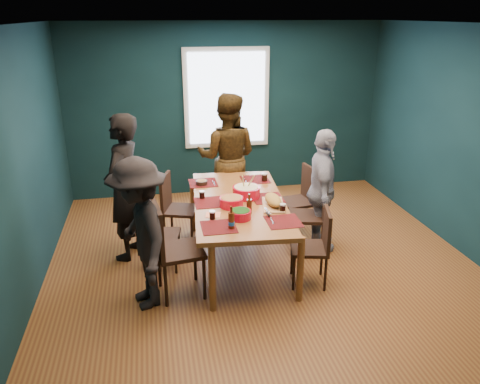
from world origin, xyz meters
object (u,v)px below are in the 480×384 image
(dining_table, at_px, (239,206))
(chair_left_mid, at_px, (155,229))
(chair_right_near, at_px, (317,242))
(bowl_dumpling, at_px, (246,191))
(bowl_herbs, at_px, (240,214))
(bowl_salad, at_px, (232,202))
(chair_left_far, at_px, (174,203))
(person_right, at_px, (322,191))
(chair_right_far, at_px, (303,195))
(chair_right_mid, at_px, (314,210))
(person_far_left, at_px, (124,188))
(chair_left_near, at_px, (170,244))
(person_near_left, at_px, (140,235))
(cutting_board, at_px, (273,201))
(person_back, at_px, (227,157))

(dining_table, xyz_separation_m, chair_left_mid, (-0.97, 0.05, -0.22))
(dining_table, bearing_deg, chair_right_near, -36.66)
(bowl_dumpling, distance_m, bowl_herbs, 0.62)
(bowl_salad, bearing_deg, chair_left_far, 125.85)
(chair_right_near, distance_m, person_right, 0.90)
(chair_right_far, distance_m, chair_right_mid, 0.54)
(chair_right_mid, bearing_deg, bowl_dumpling, -165.21)
(chair_left_far, height_order, chair_right_mid, chair_right_mid)
(chair_right_mid, bearing_deg, bowl_herbs, -136.26)
(chair_left_mid, height_order, chair_right_mid, chair_right_mid)
(person_far_left, distance_m, person_right, 2.38)
(person_right, bearing_deg, person_far_left, 98.84)
(chair_left_near, relative_size, person_near_left, 0.66)
(chair_right_mid, bearing_deg, chair_left_near, -145.52)
(chair_right_far, distance_m, bowl_salad, 1.40)
(dining_table, xyz_separation_m, bowl_dumpling, (0.10, 0.09, 0.15))
(chair_left_mid, xyz_separation_m, person_far_left, (-0.33, 0.36, 0.39))
(chair_left_near, relative_size, chair_right_mid, 1.11)
(chair_left_near, distance_m, person_near_left, 0.35)
(bowl_herbs, bearing_deg, cutting_board, 32.84)
(chair_left_far, xyz_separation_m, bowl_salad, (0.60, -0.84, 0.31))
(chair_left_far, relative_size, person_right, 0.59)
(person_near_left, bearing_deg, bowl_dumpling, 108.06)
(bowl_herbs, bearing_deg, dining_table, 80.61)
(chair_left_near, distance_m, chair_right_mid, 1.92)
(chair_right_near, relative_size, person_right, 0.56)
(chair_left_mid, relative_size, chair_right_mid, 0.90)
(chair_left_near, relative_size, bowl_dumpling, 3.21)
(chair_left_mid, xyz_separation_m, bowl_salad, (0.86, -0.21, 0.35))
(chair_left_far, height_order, chair_right_near, chair_left_far)
(chair_right_mid, height_order, bowl_herbs, chair_right_mid)
(chair_right_mid, xyz_separation_m, person_far_left, (-2.26, 0.30, 0.34))
(chair_left_near, distance_m, person_right, 2.04)
(chair_right_near, bearing_deg, person_right, 80.95)
(person_near_left, height_order, cutting_board, person_near_left)
(chair_right_mid, height_order, bowl_salad, chair_right_mid)
(chair_right_mid, bearing_deg, person_right, 38.45)
(person_far_left, bearing_deg, bowl_herbs, 74.26)
(person_near_left, relative_size, bowl_dumpling, 4.85)
(chair_right_mid, bearing_deg, person_back, 139.01)
(chair_left_mid, height_order, person_right, person_right)
(person_far_left, bearing_deg, dining_table, 93.73)
(chair_left_mid, xyz_separation_m, person_near_left, (-0.14, -0.73, 0.29))
(dining_table, distance_m, person_back, 1.35)
(bowl_herbs, bearing_deg, person_near_left, -170.29)
(chair_left_mid, height_order, person_back, person_back)
(chair_left_far, bearing_deg, person_right, 1.43)
(dining_table, height_order, cutting_board, cutting_board)
(bowl_salad, distance_m, bowl_dumpling, 0.33)
(chair_left_far, bearing_deg, person_far_left, -136.75)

